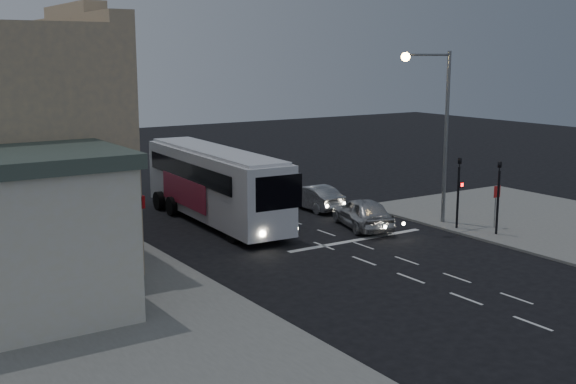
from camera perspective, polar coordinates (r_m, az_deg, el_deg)
ground at (r=32.80m, az=4.91°, el=-5.03°), size 120.00×120.00×0.00m
sidewalk_far at (r=34.59m, az=-21.19°, el=-4.80°), size 12.00×50.00×0.12m
road_markings at (r=36.09m, az=3.29°, el=-3.53°), size 8.00×30.55×0.01m
tour_bus at (r=38.99m, az=-5.80°, el=0.74°), size 3.32×13.06×3.97m
car_suv at (r=37.78m, az=5.91°, el=-1.66°), size 3.17×5.12×1.63m
car_sedan_a at (r=42.25m, az=1.98°, el=-0.40°), size 1.61×4.41×1.44m
car_sedan_b at (r=47.17m, az=-2.56°, el=0.78°), size 3.07×5.32×1.45m
car_sedan_c at (r=52.32m, az=-6.04°, el=1.80°), size 3.95×6.19×1.59m
car_extra at (r=57.17m, az=-8.68°, el=2.48°), size 2.88×4.93×1.54m
traffic_signal_main at (r=37.85m, az=13.35°, el=0.61°), size 0.25×0.35×4.10m
traffic_signal_side at (r=37.06m, az=16.30°, el=0.25°), size 0.18×0.15×4.10m
regulatory_sign at (r=38.58m, az=16.13°, el=-0.58°), size 0.45×0.12×2.20m
streetlight at (r=38.22m, az=11.75°, el=5.79°), size 3.32×0.44×9.00m
low_building_south at (r=25.50m, az=-20.86°, el=-3.36°), size 7.40×5.40×5.70m
street_tree at (r=41.63m, az=-17.22°, el=4.21°), size 4.00×4.00×6.20m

